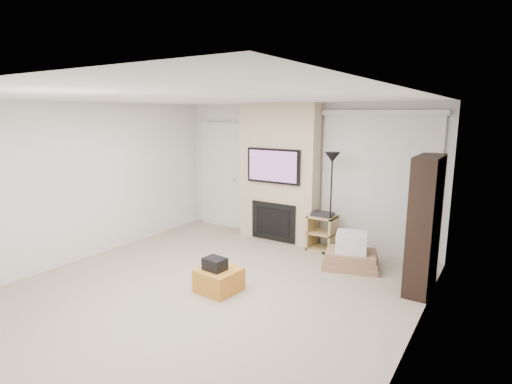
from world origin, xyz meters
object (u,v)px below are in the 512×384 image
Objects in this scene: ottoman at (219,280)px; box_stack at (351,254)px; bookshelf at (424,225)px; floor_lamp at (332,174)px; av_stand at (322,230)px.

ottoman is 0.52× the size of box_stack.
bookshelf is (1.05, -0.27, 0.69)m from box_stack.
floor_lamp reaches higher than ottoman.
bookshelf reaches higher than box_stack.
floor_lamp is at bearing 156.52° from bookshelf.
av_stand is 0.37× the size of bookshelf.
floor_lamp is 1.78× the size of box_stack.
av_stand is 2.00m from bookshelf.
box_stack reaches higher than ottoman.
bookshelf is (1.75, -0.80, 0.55)m from av_stand.
av_stand is 0.89m from box_stack.
box_stack is at bearing -38.01° from floor_lamp.
av_stand is at bearing 77.87° from ottoman.
floor_lamp is (0.67, 2.15, 1.19)m from ottoman.
av_stand is at bearing 143.48° from box_stack.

